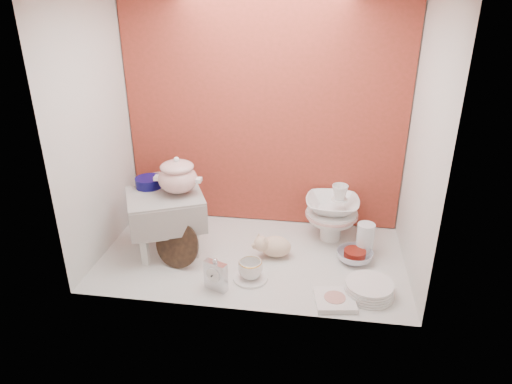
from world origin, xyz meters
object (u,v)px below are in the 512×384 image
floral_platter (160,198)px  mantel_clock (216,274)px  soup_tureen (178,175)px  blue_white_vase (180,207)px  gold_rim_teacup (250,269)px  plush_pig (276,246)px  step_stool (167,223)px  dinner_plate_stack (369,289)px  crystal_bowl (355,256)px  porcelain_tower (332,212)px

floral_platter → mantel_clock: bearing=-52.4°
soup_tureen → floral_platter: soup_tureen is taller
floral_platter → mantel_clock: (0.55, -0.71, -0.08)m
blue_white_vase → mantel_clock: size_ratio=1.22×
mantel_clock → blue_white_vase: bearing=142.8°
blue_white_vase → gold_rim_teacup: 0.84m
plush_pig → step_stool: bearing=-178.4°
soup_tureen → blue_white_vase: soup_tureen is taller
soup_tureen → dinner_plate_stack: soup_tureen is taller
gold_rim_teacup → dinner_plate_stack: 0.64m
floral_platter → plush_pig: (0.83, -0.34, -0.11)m
step_stool → crystal_bowl: (1.13, 0.04, -0.15)m
blue_white_vase → plush_pig: (0.70, -0.35, -0.04)m
dinner_plate_stack → soup_tureen: bearing=164.1°
gold_rim_teacup → porcelain_tower: bearing=50.3°
plush_pig → gold_rim_teacup: bearing=-113.8°
porcelain_tower → soup_tureen: bearing=-164.2°
floral_platter → gold_rim_teacup: size_ratio=2.65×
mantel_clock → gold_rim_teacup: (0.17, 0.12, -0.03)m
crystal_bowl → porcelain_tower: 0.33m
dinner_plate_stack → gold_rim_teacup: bearing=175.9°
blue_white_vase → dinner_plate_stack: bearing=-28.0°
soup_tureen → porcelain_tower: soup_tureen is taller
soup_tureen → crystal_bowl: soup_tureen is taller
plush_pig → soup_tureen: bearing=178.4°
blue_white_vase → gold_rim_teacup: bearing=-46.0°
mantel_clock → porcelain_tower: 0.89m
porcelain_tower → blue_white_vase: bearing=175.6°
blue_white_vase → crystal_bowl: blue_white_vase is taller
blue_white_vase → crystal_bowl: 1.21m
floral_platter → dinner_plate_stack: bearing=-25.3°
gold_rim_teacup → blue_white_vase: bearing=134.0°
step_stool → gold_rim_teacup: bearing=-48.2°
blue_white_vase → mantel_clock: 0.83m
crystal_bowl → blue_white_vase: bearing=164.1°
step_stool → plush_pig: 0.67m
step_stool → crystal_bowl: size_ratio=2.03×
step_stool → gold_rim_teacup: 0.61m
blue_white_vase → dinner_plate_stack: blue_white_vase is taller
mantel_clock → dinner_plate_stack: size_ratio=0.70×
step_stool → porcelain_tower: (0.98, 0.29, 0.00)m
gold_rim_teacup → porcelain_tower: porcelain_tower is taller
mantel_clock → crystal_bowl: (0.75, 0.39, -0.06)m
soup_tureen → plush_pig: bearing=-1.3°
gold_rim_teacup → mantel_clock: bearing=-145.4°
step_stool → gold_rim_teacup: (0.55, -0.23, -0.12)m
floral_platter → mantel_clock: 0.90m
dinner_plate_stack → floral_platter: bearing=154.7°
mantel_clock → gold_rim_teacup: 0.21m
blue_white_vase → floral_platter: bearing=-176.7°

